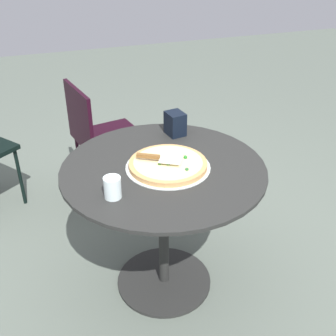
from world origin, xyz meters
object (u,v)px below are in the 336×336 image
at_px(pizza_on_tray, 168,165).
at_px(pizza_server, 159,158).
at_px(patio_table, 164,200).
at_px(napkin_dispenser, 175,124).
at_px(patio_chair_near, 99,133).
at_px(drinking_cup, 112,187).

relative_size(pizza_on_tray, pizza_server, 1.92).
relative_size(patio_table, pizza_server, 4.67).
distance_m(napkin_dispenser, patio_chair_near, 0.76).
bearing_deg(patio_chair_near, napkin_dispenser, -153.87).
height_order(patio_table, pizza_on_tray, pizza_on_tray).
xyz_separation_m(pizza_on_tray, patio_chair_near, (0.95, 0.16, -0.25)).
xyz_separation_m(drinking_cup, napkin_dispenser, (0.48, -0.44, 0.02)).
relative_size(pizza_server, patio_chair_near, 0.24).
height_order(pizza_server, patio_chair_near, patio_chair_near).
bearing_deg(napkin_dispenser, patio_table, 141.96).
bearing_deg(pizza_server, patio_table, -104.66).
relative_size(patio_table, patio_chair_near, 1.14).
bearing_deg(patio_table, patio_chair_near, 8.51).
xyz_separation_m(patio_table, drinking_cup, (-0.17, 0.28, 0.23)).
height_order(patio_table, napkin_dispenser, napkin_dispenser).
bearing_deg(pizza_server, napkin_dispenser, -32.05).
relative_size(patio_table, drinking_cup, 10.26).
distance_m(patio_table, pizza_on_tray, 0.20).
distance_m(pizza_server, drinking_cup, 0.31).
bearing_deg(patio_table, pizza_server, 75.34).
relative_size(pizza_server, napkin_dispenser, 1.66).
bearing_deg(pizza_on_tray, patio_chair_near, 9.54).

